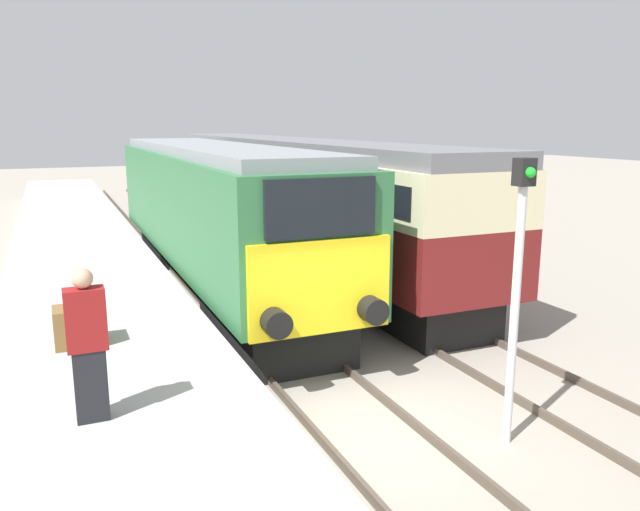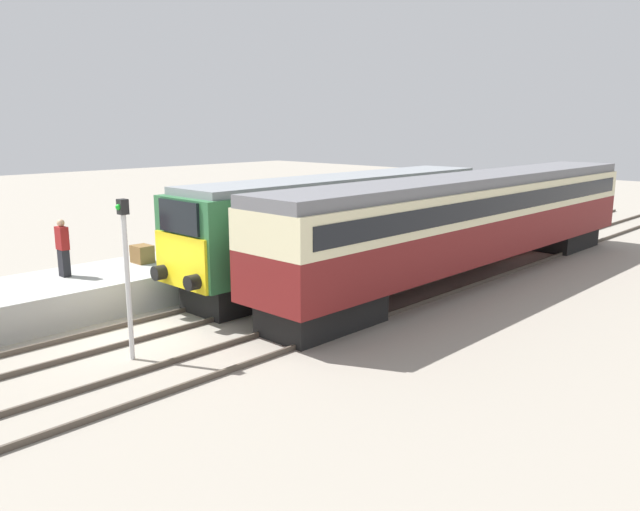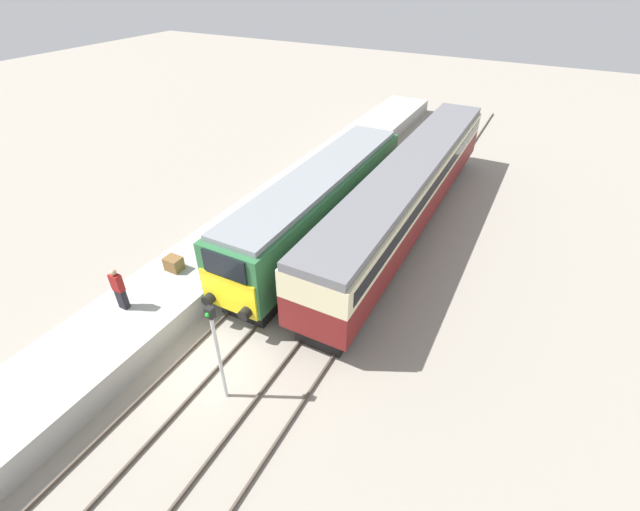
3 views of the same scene
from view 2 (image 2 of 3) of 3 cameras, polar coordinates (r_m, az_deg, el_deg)
ground_plane at (r=18.13m, az=-16.51°, el=-6.83°), size 120.00×120.00×0.00m
platform_left at (r=25.11m, az=-4.45°, el=0.03°), size 3.50×50.00×1.05m
rails_near_track at (r=20.88m, az=-4.54°, el=-3.69°), size 1.51×60.00×0.14m
rails_far_track at (r=18.57m, az=2.48°, el=-5.66°), size 1.50×60.00×0.14m
locomotive at (r=23.01m, az=2.29°, el=3.11°), size 2.70×14.68×3.85m
passenger_carriage at (r=23.79m, az=14.02°, el=3.58°), size 2.75×20.75×3.88m
person_on_platform at (r=20.75m, az=-22.45°, el=0.64°), size 0.44×0.26×1.79m
signal_post at (r=15.58m, az=-17.28°, el=-0.94°), size 0.24×0.28×3.96m
luggage_crate at (r=22.07m, az=-15.94°, el=0.14°), size 0.70×0.56×0.60m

